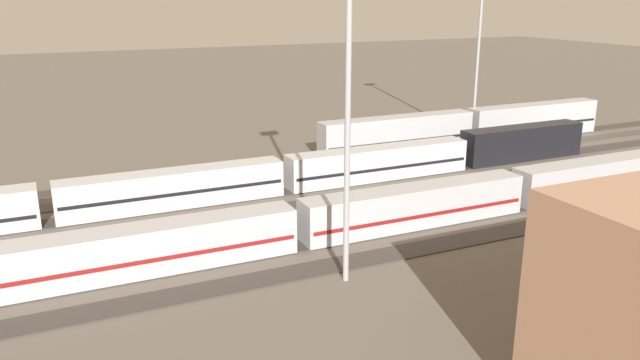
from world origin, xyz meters
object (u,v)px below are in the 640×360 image
Objects in this scene: light_mast_0 at (482,0)px; train_on_track_0 at (469,127)px; train_on_track_5 at (415,206)px; light_mast_1 at (349,35)px; train_on_track_2 at (265,177)px.

train_on_track_0 is at bearing 44.21° from light_mast_0.
train_on_track_5 is (25.44, 25.00, -0.59)m from train_on_track_0.
train_on_track_2 is at bearing -94.25° from light_mast_1.
light_mast_1 is (11.24, 7.66, 16.47)m from train_on_track_5.
train_on_track_0 is at bearing -135.50° from train_on_track_5.
train_on_track_5 is at bearing 44.50° from train_on_track_0.
train_on_track_5 is at bearing 44.47° from light_mast_0.
light_mast_0 is at bearing -138.10° from light_mast_1.
light_mast_0 is 53.78m from light_mast_1.
train_on_track_5 is at bearing 122.51° from train_on_track_2.
light_mast_1 reaches higher than train_on_track_2.
train_on_track_5 is at bearing -145.75° from light_mast_1.
light_mast_1 is at bearing 34.25° from train_on_track_5.
train_on_track_5 is 44.24m from light_mast_0.
light_mast_0 is at bearing -135.79° from train_on_track_0.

